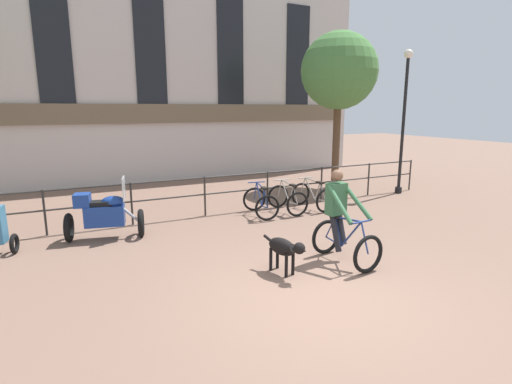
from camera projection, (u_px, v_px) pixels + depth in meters
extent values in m
plane|color=#7A5B4C|center=(322.00, 296.00, 6.07)|extent=(60.00, 60.00, 0.00)
cylinder|color=#2D2B28|center=(45.00, 213.00, 8.84)|extent=(0.05, 0.05, 1.05)
cylinder|color=#2D2B28|center=(132.00, 204.00, 9.67)|extent=(0.05, 0.05, 1.05)
cylinder|color=#2D2B28|center=(205.00, 196.00, 10.50)|extent=(0.05, 0.05, 1.05)
cylinder|color=#2D2B28|center=(267.00, 190.00, 11.33)|extent=(0.05, 0.05, 1.05)
cylinder|color=#2D2B28|center=(321.00, 184.00, 12.16)|extent=(0.05, 0.05, 1.05)
cylinder|color=#2D2B28|center=(369.00, 179.00, 12.99)|extent=(0.05, 0.05, 1.05)
cylinder|color=#2D2B28|center=(410.00, 175.00, 13.82)|extent=(0.05, 0.05, 1.05)
cylinder|color=#2D2B28|center=(204.00, 178.00, 10.40)|extent=(15.00, 0.04, 0.04)
cylinder|color=#2D2B28|center=(205.00, 194.00, 10.49)|extent=(15.00, 0.04, 0.04)
cube|color=beige|center=(149.00, 68.00, 14.80)|extent=(18.00, 0.60, 8.48)
cube|color=brown|center=(154.00, 114.00, 14.82)|extent=(17.10, 0.12, 0.70)
cube|color=black|center=(53.00, 50.00, 13.03)|extent=(1.10, 0.06, 4.75)
cube|color=black|center=(150.00, 55.00, 14.42)|extent=(1.10, 0.06, 4.75)
cube|color=black|center=(231.00, 60.00, 15.81)|extent=(1.10, 0.06, 4.75)
cube|color=black|center=(298.00, 64.00, 17.21)|extent=(1.10, 0.06, 4.75)
torus|color=black|center=(368.00, 254.00, 6.86)|extent=(0.68, 0.12, 0.68)
torus|color=black|center=(326.00, 237.00, 7.79)|extent=(0.68, 0.12, 0.68)
cylinder|color=navy|center=(351.00, 234.00, 7.17)|extent=(0.07, 0.49, 0.60)
cylinder|color=navy|center=(338.00, 231.00, 7.46)|extent=(0.05, 0.23, 0.52)
cylinder|color=navy|center=(348.00, 219.00, 7.20)|extent=(0.08, 0.66, 0.10)
cylinder|color=navy|center=(334.00, 241.00, 7.61)|extent=(0.06, 0.44, 0.08)
cylinder|color=navy|center=(331.00, 227.00, 7.64)|extent=(0.04, 0.27, 0.47)
cylinder|color=navy|center=(365.00, 238.00, 6.89)|extent=(0.04, 0.23, 0.54)
cylinder|color=navy|center=(361.00, 222.00, 6.92)|extent=(0.48, 0.07, 0.03)
cube|color=black|center=(335.00, 216.00, 7.48)|extent=(0.14, 0.25, 0.05)
cube|color=#33603D|center=(336.00, 199.00, 7.42)|extent=(0.37, 0.24, 0.60)
sphere|color=brown|center=(337.00, 175.00, 7.32)|extent=(0.22, 0.22, 0.22)
cylinder|color=#33603D|center=(340.00, 204.00, 7.04)|extent=(0.10, 0.71, 0.60)
cylinder|color=#33603D|center=(357.00, 202.00, 7.25)|extent=(0.19, 0.72, 0.60)
cylinder|color=black|center=(336.00, 233.00, 7.43)|extent=(0.16, 0.32, 0.69)
cylinder|color=black|center=(341.00, 229.00, 7.48)|extent=(0.12, 0.31, 0.58)
ellipsoid|color=black|center=(282.00, 247.00, 6.84)|extent=(0.39, 0.64, 0.29)
cylinder|color=black|center=(292.00, 249.00, 6.66)|extent=(0.20, 0.19, 0.17)
sphere|color=black|center=(300.00, 248.00, 6.52)|extent=(0.20, 0.20, 0.20)
cone|color=black|center=(304.00, 251.00, 6.46)|extent=(0.13, 0.14, 0.11)
cylinder|color=black|center=(268.00, 238.00, 7.09)|extent=(0.10, 0.20, 0.11)
cylinder|color=black|center=(286.00, 266.00, 6.70)|extent=(0.06, 0.06, 0.42)
cylinder|color=black|center=(293.00, 263.00, 6.81)|extent=(0.06, 0.06, 0.42)
cylinder|color=black|center=(271.00, 259.00, 6.98)|extent=(0.06, 0.06, 0.42)
cylinder|color=black|center=(277.00, 257.00, 7.09)|extent=(0.06, 0.06, 0.42)
torus|color=black|center=(141.00, 223.00, 8.84)|extent=(0.26, 0.63, 0.62)
torus|color=black|center=(69.00, 228.00, 8.49)|extent=(0.26, 0.63, 0.62)
cube|color=navy|center=(105.00, 215.00, 8.62)|extent=(0.88, 0.57, 0.44)
ellipsoid|color=navy|center=(113.00, 201.00, 8.60)|extent=(0.54, 0.42, 0.24)
cube|color=black|center=(99.00, 203.00, 8.54)|extent=(0.61, 0.42, 0.10)
cylinder|color=#B2B2B7|center=(132.00, 215.00, 8.75)|extent=(0.42, 0.15, 0.41)
cube|color=silver|center=(124.00, 189.00, 8.60)|extent=(0.13, 0.44, 0.50)
cube|color=navy|center=(82.00, 200.00, 8.44)|extent=(0.39, 0.42, 0.28)
torus|color=black|center=(254.00, 199.00, 11.04)|extent=(0.66, 0.16, 0.66)
torus|color=black|center=(267.00, 208.00, 10.07)|extent=(0.66, 0.16, 0.66)
cylinder|color=navy|center=(259.00, 194.00, 10.61)|extent=(0.10, 0.47, 0.58)
cylinder|color=navy|center=(263.00, 198.00, 10.33)|extent=(0.06, 0.22, 0.51)
cylinder|color=navy|center=(260.00, 185.00, 10.48)|extent=(0.12, 0.63, 0.10)
cylinder|color=navy|center=(264.00, 207.00, 10.27)|extent=(0.09, 0.42, 0.07)
cylinder|color=navy|center=(266.00, 198.00, 10.13)|extent=(0.06, 0.25, 0.46)
cylinder|color=navy|center=(255.00, 191.00, 10.90)|extent=(0.06, 0.21, 0.52)
cylinder|color=navy|center=(256.00, 182.00, 10.76)|extent=(0.48, 0.10, 0.03)
cube|color=black|center=(264.00, 188.00, 10.19)|extent=(0.15, 0.25, 0.05)
torus|color=black|center=(278.00, 196.00, 11.39)|extent=(0.66, 0.07, 0.66)
torus|color=black|center=(297.00, 204.00, 10.46)|extent=(0.66, 0.07, 0.66)
cylinder|color=#9E998E|center=(285.00, 191.00, 10.98)|extent=(0.04, 0.47, 0.58)
cylinder|color=#9E998E|center=(291.00, 194.00, 10.71)|extent=(0.04, 0.22, 0.51)
cylinder|color=#9E998E|center=(287.00, 183.00, 10.84)|extent=(0.04, 0.63, 0.10)
cylinder|color=#9E998E|center=(293.00, 203.00, 10.65)|extent=(0.03, 0.42, 0.07)
cylinder|color=#9E998E|center=(295.00, 195.00, 10.52)|extent=(0.03, 0.25, 0.46)
cylinder|color=#9E998E|center=(280.00, 188.00, 11.25)|extent=(0.03, 0.21, 0.52)
cylinder|color=#9E998E|center=(282.00, 180.00, 11.11)|extent=(0.48, 0.04, 0.03)
cube|color=black|center=(293.00, 185.00, 10.57)|extent=(0.12, 0.24, 0.05)
torus|color=black|center=(301.00, 194.00, 11.72)|extent=(0.66, 0.13, 0.66)
torus|color=black|center=(325.00, 201.00, 10.86)|extent=(0.66, 0.13, 0.66)
cylinder|color=#9E998E|center=(310.00, 188.00, 11.34)|extent=(0.08, 0.47, 0.58)
cylinder|color=#9E998E|center=(317.00, 192.00, 11.09)|extent=(0.06, 0.22, 0.51)
cylinder|color=#9E998E|center=(313.00, 180.00, 11.21)|extent=(0.10, 0.63, 0.10)
cylinder|color=#9E998E|center=(320.00, 200.00, 11.04)|extent=(0.07, 0.42, 0.07)
cylinder|color=#9E998E|center=(323.00, 192.00, 10.91)|extent=(0.05, 0.25, 0.46)
cylinder|color=#9E998E|center=(303.00, 186.00, 11.59)|extent=(0.05, 0.21, 0.52)
cylinder|color=#9E998E|center=(305.00, 178.00, 11.46)|extent=(0.48, 0.08, 0.03)
cube|color=black|center=(320.00, 183.00, 10.95)|extent=(0.15, 0.25, 0.05)
torus|color=black|center=(14.00, 244.00, 7.81)|extent=(0.17, 0.41, 0.40)
cube|color=teal|center=(1.00, 225.00, 7.69)|extent=(0.17, 0.33, 0.72)
cylinder|color=black|center=(398.00, 190.00, 13.41)|extent=(0.22, 0.22, 0.20)
cylinder|color=black|center=(403.00, 128.00, 12.98)|extent=(0.10, 0.10, 4.35)
sphere|color=silver|center=(409.00, 54.00, 12.51)|extent=(0.28, 0.28, 0.28)
cylinder|color=brown|center=(336.00, 141.00, 14.18)|extent=(0.26, 0.26, 3.33)
sphere|color=#477A3D|center=(339.00, 71.00, 13.69)|extent=(2.63, 2.63, 2.63)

